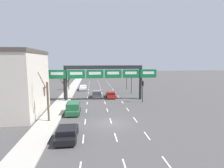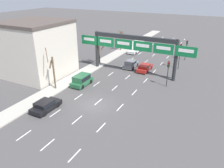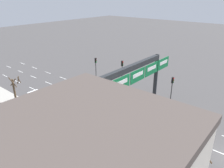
{
  "view_description": "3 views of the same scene",
  "coord_description": "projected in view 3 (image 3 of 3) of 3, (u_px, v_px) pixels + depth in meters",
  "views": [
    {
      "loc": [
        -2.34,
        -20.86,
        7.81
      ],
      "look_at": [
        1.45,
        11.99,
        3.37
      ],
      "focal_mm": 28.0,
      "sensor_mm": 36.0,
      "label": 1
    },
    {
      "loc": [
        13.7,
        -21.53,
        14.46
      ],
      "look_at": [
        0.7,
        3.72,
        1.74
      ],
      "focal_mm": 35.0,
      "sensor_mm": 36.0,
      "label": 2
    },
    {
      "loc": [
        -21.02,
        -1.71,
        15.17
      ],
      "look_at": [
        0.97,
        16.6,
        3.31
      ],
      "focal_mm": 35.0,
      "sensor_mm": 36.0,
      "label": 3
    }
  ],
  "objects": [
    {
      "name": "tree_bare_closest",
      "position": [
        15.0,
        90.0,
        30.23
      ],
      "size": [
        1.86,
        1.86,
        4.85
      ],
      "color": "brown",
      "rests_on": "sidewalk_left"
    },
    {
      "name": "car_red",
      "position": [
        121.0,
        102.0,
        31.69
      ],
      "size": [
        1.84,
        4.37,
        1.26
      ],
      "color": "maroon",
      "rests_on": "ground_plane"
    },
    {
      "name": "lane_dashes",
      "position": [
        125.0,
        114.0,
        29.72
      ],
      "size": [
        6.72,
        67.0,
        0.01
      ],
      "color": "white",
      "rests_on": "ground_plane"
    },
    {
      "name": "traffic_light_far_end",
      "position": [
        172.0,
        85.0,
        31.63
      ],
      "size": [
        0.3,
        0.35,
        4.12
      ],
      "color": "black",
      "rests_on": "ground_plane"
    },
    {
      "name": "car_grey",
      "position": [
        105.0,
        108.0,
        29.79
      ],
      "size": [
        1.89,
        3.94,
        1.46
      ],
      "color": "slate",
      "rests_on": "ground_plane"
    },
    {
      "name": "tree_bare_third",
      "position": [
        72.0,
        116.0,
        23.86
      ],
      "size": [
        2.17,
        2.16,
        5.33
      ],
      "color": "brown",
      "rests_on": "sidewalk_left"
    },
    {
      "name": "traffic_light_near_gantry",
      "position": [
        96.0,
        64.0,
        40.74
      ],
      "size": [
        0.3,
        0.35,
        4.18
      ],
      "color": "black",
      "rests_on": "ground_plane"
    },
    {
      "name": "traffic_light_mid_block",
      "position": [
        122.0,
        69.0,
        36.77
      ],
      "size": [
        0.3,
        0.35,
        4.86
      ],
      "color": "black",
      "rests_on": "ground_plane"
    },
    {
      "name": "suv_green",
      "position": [
        168.0,
        158.0,
        20.43
      ],
      "size": [
        1.95,
        3.92,
        1.73
      ],
      "color": "#235B38",
      "rests_on": "ground_plane"
    },
    {
      "name": "sign_gantry",
      "position": [
        128.0,
        79.0,
        27.52
      ],
      "size": [
        21.03,
        0.7,
        6.88
      ],
      "color": "#232628",
      "rests_on": "ground_plane"
    },
    {
      "name": "car_white",
      "position": [
        41.0,
        96.0,
        33.54
      ],
      "size": [
        1.86,
        4.82,
        1.22
      ],
      "color": "silver",
      "rests_on": "ground_plane"
    }
  ]
}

